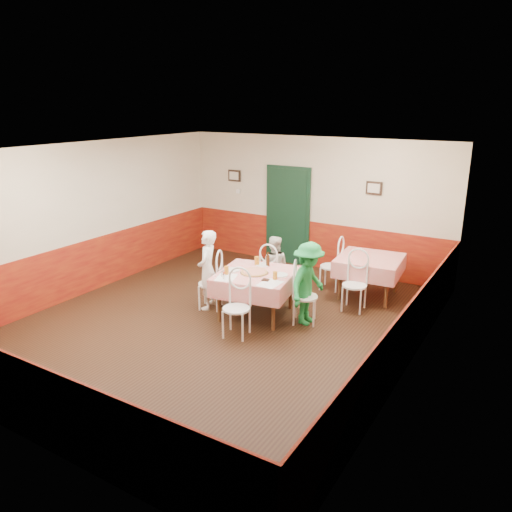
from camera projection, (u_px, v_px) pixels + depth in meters
The scene contains 39 objects.
floor at pixel (221, 323), 8.19m from camera, with size 7.00×7.00×0.00m, color black.
ceiling at pixel (217, 150), 7.36m from camera, with size 7.00×7.00×0.00m, color white.
back_wall at pixel (314, 203), 10.63m from camera, with size 6.00×0.10×2.80m, color beige.
front_wall at pixel (14, 323), 4.92m from camera, with size 6.00×0.10×2.80m, color beige.
left_wall at pixel (87, 219), 9.26m from camera, with size 0.10×7.00×2.80m, color beige.
right_wall at pixel (414, 274), 6.29m from camera, with size 0.10×7.00×2.80m, color beige.
wainscot_back at pixel (312, 244), 10.89m from camera, with size 6.00×0.03×1.00m, color maroon.
wainscot_front at pixel (28, 401), 5.20m from camera, with size 6.00×0.03×1.00m, color maroon.
wainscot_left at pixel (92, 265), 9.52m from camera, with size 0.03×7.00×1.00m, color maroon.
wainscot_right at pixel (406, 338), 6.57m from camera, with size 0.03×7.00×1.00m, color maroon.
door at pixel (288, 217), 10.99m from camera, with size 0.96×0.06×2.10m, color black.
picture_left at pixel (234, 176), 11.45m from camera, with size 0.32×0.03×0.26m, color black.
picture_right at pixel (374, 188), 9.81m from camera, with size 0.32×0.03×0.26m, color black.
thermostat at pixel (238, 191), 11.50m from camera, with size 0.10×0.03×0.10m, color white.
main_table at pixel (256, 294), 8.41m from camera, with size 1.22×1.22×0.77m, color red.
second_table at pixel (369, 277), 9.22m from camera, with size 1.12×1.12×0.77m, color red.
chair_left at pixel (210, 284), 8.67m from camera, with size 0.42×0.42×0.90m, color white, non-canonical shape.
chair_right at pixel (305, 297), 8.10m from camera, with size 0.42×0.42×0.90m, color white, non-canonical shape.
chair_far at pixel (272, 274), 9.14m from camera, with size 0.42×0.42×0.90m, color white, non-canonical shape.
chair_near at pixel (236, 309), 7.63m from camera, with size 0.42×0.42×0.90m, color white, non-canonical shape.
chair_second_a at pixel (331, 267), 9.57m from camera, with size 0.42×0.42×0.90m, color white, non-canonical shape.
chair_second_b at pixel (354, 286), 8.59m from camera, with size 0.42×0.42×0.90m, color white, non-canonical shape.
pizza at pixel (254, 272), 8.27m from camera, with size 0.44×0.44×0.03m, color #B74723.
plate_left at pixel (233, 270), 8.40m from camera, with size 0.25×0.25×0.01m, color white.
plate_right at pixel (280, 275), 8.17m from camera, with size 0.25×0.25×0.01m, color white.
plate_far at pixel (263, 265), 8.66m from camera, with size 0.25×0.25×0.01m, color white.
glass_a at pixel (226, 270), 8.19m from camera, with size 0.07×0.07×0.14m, color #BF7219.
glass_b at pixel (275, 276), 7.96m from camera, with size 0.07×0.07×0.13m, color #BF7219.
glass_c at pixel (257, 261), 8.66m from camera, with size 0.08×0.08×0.15m, color #BF7219.
beer_bottle at pixel (268, 260), 8.59m from camera, with size 0.06×0.06×0.23m, color #381C0A.
shaker_a at pixel (222, 274), 8.09m from camera, with size 0.04×0.04×0.09m, color silver.
shaker_b at pixel (224, 277), 7.97m from camera, with size 0.04×0.04×0.09m, color silver.
shaker_c at pixel (224, 273), 8.13m from camera, with size 0.04×0.04×0.09m, color #B23319.
menu_left at pixel (226, 277), 8.07m from camera, with size 0.30×0.40×0.00m, color white.
menu_right at pixel (270, 283), 7.79m from camera, with size 0.30×0.40×0.00m, color white.
wallet at pixel (266, 280), 7.92m from camera, with size 0.11×0.09×0.02m, color black.
diner_left at pixel (207, 270), 8.62m from camera, with size 0.51×0.33×1.40m, color gray.
diner_far at pixel (273, 267), 9.15m from camera, with size 0.57×0.44×1.16m, color gray.
diner_right at pixel (308, 284), 8.01m from camera, with size 0.89×0.51×1.37m, color gray.
Camera 1 is at (4.37, -6.11, 3.49)m, focal length 35.00 mm.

